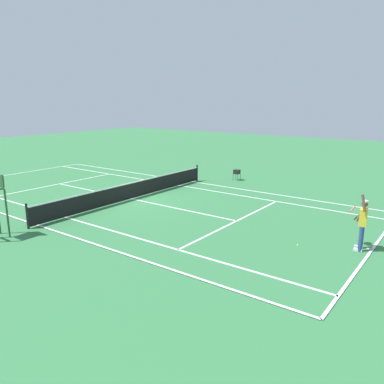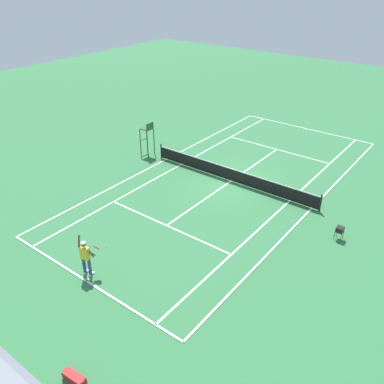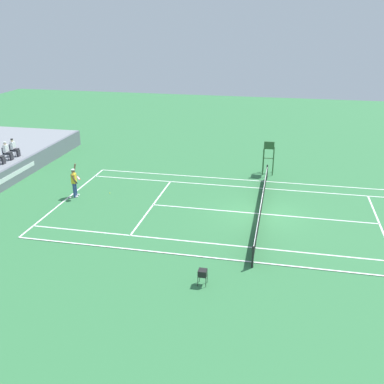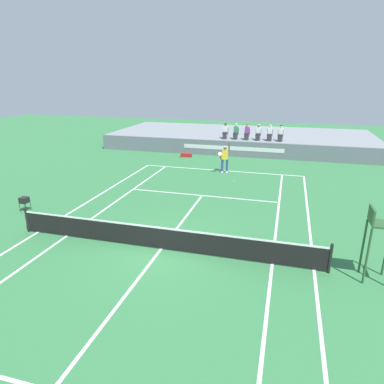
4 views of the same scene
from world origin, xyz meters
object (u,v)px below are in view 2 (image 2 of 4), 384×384
tennis_player (86,257)px  umpire_chair (147,134)px  equipment_bag (74,378)px  ball_hopper (340,229)px  tennis_ball (106,246)px

tennis_player → umpire_chair: size_ratio=0.85×
tennis_player → equipment_bag: tennis_player is taller
umpire_chair → equipment_bag: 18.84m
umpire_chair → ball_hopper: umpire_chair is taller
tennis_player → ball_hopper: tennis_player is taller
tennis_player → ball_hopper: bearing=-129.9°
tennis_player → equipment_bag: bearing=135.0°
tennis_ball → equipment_bag: bearing=129.8°
umpire_chair → tennis_ball: bearing=121.9°
tennis_ball → ball_hopper: bearing=-139.3°
tennis_ball → ball_hopper: ball_hopper is taller
tennis_player → ball_hopper: (-8.02, -9.59, -0.42)m
tennis_ball → umpire_chair: size_ratio=0.03×
tennis_player → tennis_ball: 2.31m
tennis_player → equipment_bag: 5.53m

